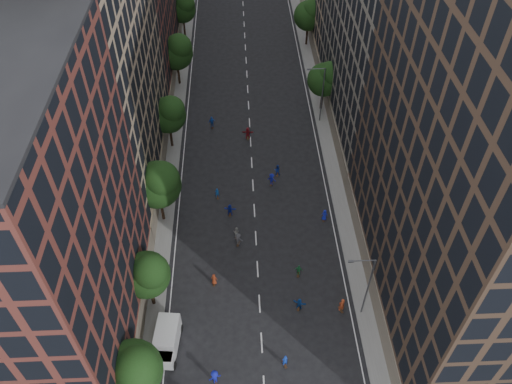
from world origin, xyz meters
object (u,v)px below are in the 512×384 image
skater_1 (285,361)px  streetlamp_far (321,92)px  cargo_van (167,340)px  streetlamp_near (367,284)px

skater_1 → streetlamp_far: bearing=-118.6°
streetlamp_far → cargo_van: size_ratio=1.80×
cargo_van → streetlamp_near: bearing=14.7°
streetlamp_near → streetlamp_far: size_ratio=1.00×
streetlamp_near → streetlamp_far: bearing=90.0°
cargo_van → skater_1: cargo_van is taller
streetlamp_near → cargo_van: streetlamp_near is taller
streetlamp_near → skater_1: 10.79m
streetlamp_near → streetlamp_far: 33.00m
streetlamp_far → cargo_van: bearing=-118.6°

